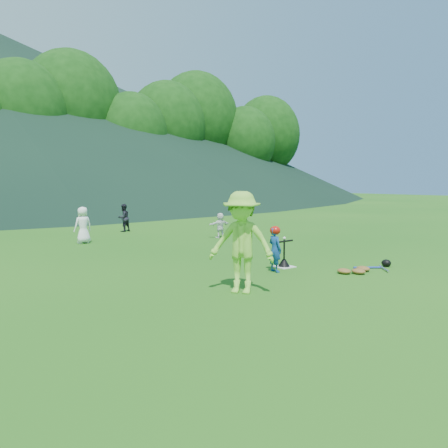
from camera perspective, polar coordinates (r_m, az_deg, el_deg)
name	(u,v)px	position (r m, az deg, el deg)	size (l,w,h in m)	color
ground	(284,267)	(11.19, 7.84, -5.59)	(120.00, 120.00, 0.00)	#1C5814
home_plate	(284,267)	(11.18, 7.84, -5.54)	(0.45, 0.45, 0.02)	silver
baseball	(284,238)	(11.07, 7.89, -1.84)	(0.08, 0.08, 0.08)	white
batter_child	(275,250)	(10.49, 6.67, -3.33)	(0.39, 0.26, 1.08)	navy
adult_coach	(242,242)	(8.42, 2.30, -2.42)	(1.27, 0.73, 1.97)	#87D33E
fielder_a	(83,225)	(15.97, -17.94, -0.14)	(0.63, 0.41, 1.28)	white
fielder_b	(124,218)	(19.23, -12.98, 0.79)	(0.58, 0.45, 1.19)	black
fielder_c	(242,218)	(19.37, 2.32, 0.73)	(0.61, 0.25, 1.04)	#1D6236
fielder_d	(220,225)	(16.73, -0.50, -0.16)	(0.89, 0.28, 0.96)	white
batting_tee	(284,262)	(11.16, 7.84, -4.94)	(0.30, 0.30, 0.68)	black
batter_gear	(276,231)	(10.45, 6.78, -0.96)	(0.73, 0.26, 0.44)	#B7160C
equipment_pile	(364,269)	(11.08, 17.77, -5.57)	(1.80, 0.86, 0.19)	olive
outfield_fence	(20,201)	(36.59, -25.06, 2.78)	(70.07, 0.08, 1.33)	gray
tree_line	(3,110)	(42.74, -26.94, 13.13)	(70.04, 11.40, 14.82)	#382314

